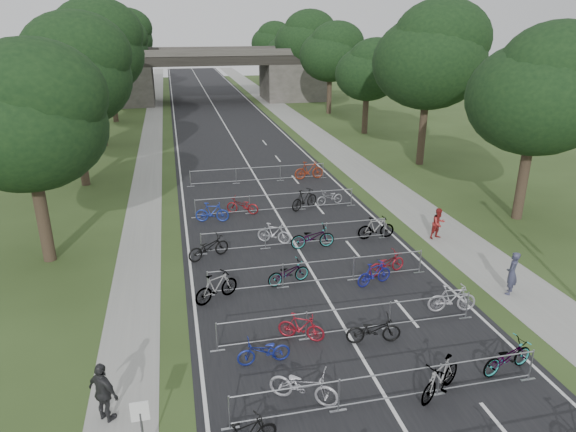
% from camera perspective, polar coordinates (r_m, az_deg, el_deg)
% --- Properties ---
extents(road, '(11.00, 140.00, 0.01)m').
position_cam_1_polar(road, '(58.61, -7.31, 10.47)').
color(road, black).
rests_on(road, ground).
extents(sidewalk_right, '(3.00, 140.00, 0.01)m').
position_cam_1_polar(sidewalk_right, '(59.89, 0.46, 10.86)').
color(sidewalk_right, gray).
rests_on(sidewalk_right, ground).
extents(sidewalk_left, '(2.00, 140.00, 0.01)m').
position_cam_1_polar(sidewalk_left, '(58.38, -14.76, 9.93)').
color(sidewalk_left, gray).
rests_on(sidewalk_left, ground).
extents(lane_markings, '(0.12, 140.00, 0.00)m').
position_cam_1_polar(lane_markings, '(58.61, -7.31, 10.47)').
color(lane_markings, silver).
rests_on(lane_markings, ground).
extents(overpass_bridge, '(31.00, 8.00, 7.05)m').
position_cam_1_polar(overpass_bridge, '(72.95, -8.70, 15.22)').
color(overpass_bridge, '#403F39').
rests_on(overpass_bridge, ground).
extents(park_sign, '(0.45, 0.06, 1.83)m').
position_cam_1_polar(park_sign, '(13.89, -16.02, -21.02)').
color(park_sign, '#4C4C51').
rests_on(park_sign, ground).
extents(tree_left_0, '(6.72, 6.72, 10.25)m').
position_cam_1_polar(tree_left_0, '(24.39, -26.98, 9.48)').
color(tree_left_0, '#33261C').
rests_on(tree_left_0, ground).
extents(tree_right_0, '(7.17, 7.17, 10.93)m').
position_cam_1_polar(tree_right_0, '(30.05, 26.22, 12.19)').
color(tree_right_0, '#33261C').
rests_on(tree_right_0, ground).
extents(tree_left_1, '(7.56, 7.56, 11.53)m').
position_cam_1_polar(tree_left_1, '(35.97, -22.92, 14.38)').
color(tree_left_1, '#33261C').
rests_on(tree_left_1, ground).
extents(tree_right_1, '(8.18, 8.18, 12.47)m').
position_cam_1_polar(tree_right_1, '(40.02, 15.62, 16.57)').
color(tree_right_1, '#33261C').
rests_on(tree_right_1, ground).
extents(tree_left_2, '(8.40, 8.40, 12.81)m').
position_cam_1_polar(tree_left_2, '(47.77, -20.78, 16.86)').
color(tree_left_2, '#33261C').
rests_on(tree_left_2, ground).
extents(tree_right_2, '(6.16, 6.16, 9.39)m').
position_cam_1_polar(tree_right_2, '(51.06, 8.98, 15.62)').
color(tree_right_2, '#33261C').
rests_on(tree_right_2, ground).
extents(tree_left_3, '(6.72, 6.72, 10.25)m').
position_cam_1_polar(tree_left_3, '(59.77, -19.18, 16.01)').
color(tree_left_3, '#33261C').
rests_on(tree_left_3, ground).
extents(tree_right_3, '(7.17, 7.17, 10.93)m').
position_cam_1_polar(tree_right_3, '(62.29, 4.85, 17.58)').
color(tree_right_3, '#33261C').
rests_on(tree_right_3, ground).
extents(tree_left_4, '(7.56, 7.56, 11.53)m').
position_cam_1_polar(tree_left_4, '(71.66, -18.35, 17.38)').
color(tree_left_4, '#33261C').
rests_on(tree_left_4, ground).
extents(tree_right_4, '(8.18, 8.18, 12.47)m').
position_cam_1_polar(tree_right_4, '(73.78, 1.94, 18.89)').
color(tree_right_4, '#33261C').
rests_on(tree_right_4, ground).
extents(tree_left_5, '(8.40, 8.40, 12.81)m').
position_cam_1_polar(tree_left_5, '(83.59, -17.74, 18.35)').
color(tree_left_5, '#33261C').
rests_on(tree_left_5, ground).
extents(tree_right_5, '(6.16, 6.16, 9.39)m').
position_cam_1_polar(tree_right_5, '(85.51, -0.20, 17.85)').
color(tree_right_5, '#33261C').
rests_on(tree_right_5, ground).
extents(tree_left_6, '(6.72, 6.72, 10.25)m').
position_cam_1_polar(tree_left_6, '(95.61, -17.12, 17.63)').
color(tree_left_6, '#33261C').
rests_on(tree_left_6, ground).
extents(tree_right_6, '(7.17, 7.17, 10.93)m').
position_cam_1_polar(tree_right_6, '(97.21, -1.83, 18.78)').
color(tree_right_6, '#33261C').
rests_on(tree_right_6, ground).
extents(barrier_row_1, '(9.70, 0.08, 1.10)m').
position_cam_1_polar(barrier_row_1, '(15.74, 11.26, -18.19)').
color(barrier_row_1, '#9FA2A7').
rests_on(barrier_row_1, ground).
extents(barrier_row_2, '(9.70, 0.08, 1.10)m').
position_cam_1_polar(barrier_row_2, '(18.44, 6.75, -11.47)').
color(barrier_row_2, '#9FA2A7').
rests_on(barrier_row_2, ground).
extents(barrier_row_3, '(9.70, 0.08, 1.10)m').
position_cam_1_polar(barrier_row_3, '(21.58, 3.44, -6.25)').
color(barrier_row_3, '#9FA2A7').
rests_on(barrier_row_3, ground).
extents(barrier_row_4, '(9.70, 0.08, 1.10)m').
position_cam_1_polar(barrier_row_4, '(25.08, 0.92, -2.21)').
color(barrier_row_4, '#9FA2A7').
rests_on(barrier_row_4, ground).
extents(barrier_row_5, '(9.70, 0.08, 1.10)m').
position_cam_1_polar(barrier_row_5, '(29.64, -1.36, 1.48)').
color(barrier_row_5, '#9FA2A7').
rests_on(barrier_row_5, ground).
extents(barrier_row_6, '(9.70, 0.08, 1.10)m').
position_cam_1_polar(barrier_row_6, '(35.26, -3.31, 4.63)').
color(barrier_row_6, '#9FA2A7').
rests_on(barrier_row_6, ground).
extents(bike_5, '(2.16, 1.70, 1.09)m').
position_cam_1_polar(bike_5, '(15.53, 1.75, -18.33)').
color(bike_5, '#B5B4BC').
rests_on(bike_5, ground).
extents(bike_6, '(2.01, 1.54, 1.21)m').
position_cam_1_polar(bike_6, '(16.33, 16.59, -16.85)').
color(bike_6, '#9FA2A7').
rests_on(bike_6, ground).
extents(bike_7, '(2.09, 1.14, 1.04)m').
position_cam_1_polar(bike_7, '(18.01, 23.19, -14.20)').
color(bike_7, '#9FA2A7').
rests_on(bike_7, ground).
extents(bike_8, '(1.76, 0.66, 0.91)m').
position_cam_1_polar(bike_8, '(17.00, -2.71, -14.81)').
color(bike_8, navy).
rests_on(bike_8, ground).
extents(bike_9, '(1.68, 1.22, 1.00)m').
position_cam_1_polar(bike_9, '(18.07, 1.47, -12.24)').
color(bike_9, maroon).
rests_on(bike_9, ground).
extents(bike_10, '(1.97, 0.89, 1.00)m').
position_cam_1_polar(bike_10, '(18.16, 9.49, -12.37)').
color(bike_10, black).
rests_on(bike_10, ground).
extents(bike_11, '(1.91, 0.79, 1.12)m').
position_cam_1_polar(bike_11, '(20.55, 17.76, -8.75)').
color(bike_11, '#ADABB3').
rests_on(bike_11, ground).
extents(bike_12, '(2.00, 1.44, 1.19)m').
position_cam_1_polar(bike_12, '(20.51, -7.96, -7.82)').
color(bike_12, '#9FA2A7').
rests_on(bike_12, ground).
extents(bike_13, '(2.00, 1.12, 1.00)m').
position_cam_1_polar(bike_13, '(21.59, 0.04, -6.34)').
color(bike_13, '#9FA2A7').
rests_on(bike_13, ground).
extents(bike_14, '(1.76, 0.92, 1.02)m').
position_cam_1_polar(bike_14, '(21.79, 9.56, -6.35)').
color(bike_14, navy).
rests_on(bike_14, ground).
extents(bike_15, '(1.97, 1.15, 0.98)m').
position_cam_1_polar(bike_15, '(22.82, 10.92, -5.20)').
color(bike_15, maroon).
rests_on(bike_15, ground).
extents(bike_16, '(2.21, 1.54, 1.10)m').
position_cam_1_polar(bike_16, '(24.09, -8.83, -3.47)').
color(bike_16, black).
rests_on(bike_16, ground).
extents(bike_17, '(1.74, 1.26, 1.03)m').
position_cam_1_polar(bike_17, '(25.44, -1.58, -1.95)').
color(bike_17, '#B4B5BC').
rests_on(bike_17, ground).
extents(bike_18, '(2.16, 0.76, 1.13)m').
position_cam_1_polar(bike_18, '(24.89, 2.74, -2.37)').
color(bike_18, '#9FA2A7').
rests_on(bike_18, ground).
extents(bike_19, '(1.94, 0.55, 1.16)m').
position_cam_1_polar(bike_19, '(26.30, 9.76, -1.32)').
color(bike_19, '#9FA2A7').
rests_on(bike_19, ground).
extents(bike_20, '(1.92, 0.90, 1.11)m').
position_cam_1_polar(bike_20, '(28.41, -8.43, 0.40)').
color(bike_20, '#1D33A0').
rests_on(bike_20, ground).
extents(bike_21, '(1.98, 1.41, 0.99)m').
position_cam_1_polar(bike_21, '(29.43, -5.09, 1.16)').
color(bike_21, maroon).
rests_on(bike_21, ground).
extents(bike_22, '(2.04, 1.54, 1.22)m').
position_cam_1_polar(bike_22, '(30.02, 1.84, 1.87)').
color(bike_22, black).
rests_on(bike_22, ground).
extents(bike_23, '(1.82, 0.97, 0.91)m').
position_cam_1_polar(bike_23, '(30.91, 4.68, 2.06)').
color(bike_23, '#999AA0').
rests_on(bike_23, ground).
extents(bike_27, '(2.12, 0.69, 1.26)m').
position_cam_1_polar(bike_27, '(35.93, 2.35, 5.09)').
color(bike_27, maroon).
rests_on(bike_27, ground).
extents(pedestrian_a, '(0.78, 0.77, 1.82)m').
position_cam_1_polar(pedestrian_a, '(22.53, 23.63, -5.86)').
color(pedestrian_a, '#363751').
rests_on(pedestrian_a, ground).
extents(pedestrian_b, '(0.90, 0.78, 1.60)m').
position_cam_1_polar(pedestrian_b, '(26.96, 16.37, -0.82)').
color(pedestrian_b, maroon).
rests_on(pedestrian_b, ground).
extents(pedestrian_c, '(1.08, 1.04, 1.81)m').
position_cam_1_polar(pedestrian_c, '(15.56, -19.80, -18.01)').
color(pedestrian_c, '#28282B').
rests_on(pedestrian_c, ground).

